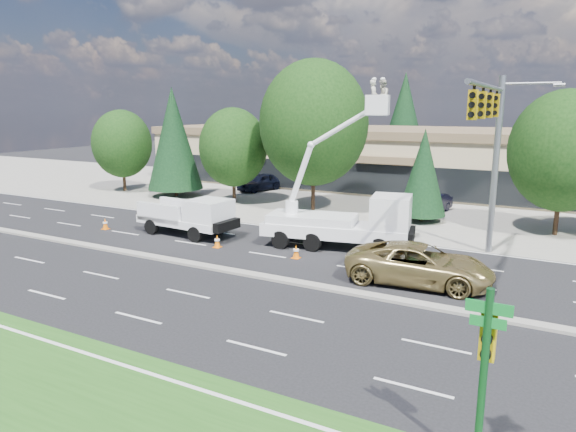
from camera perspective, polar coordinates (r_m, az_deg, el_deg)
The scene contains 24 objects.
ground at distance 24.00m, azimuth -6.24°, elevation -6.22°, with size 140.00×140.00×0.00m, color black.
concrete_apron at distance 41.54m, azimuth 9.50°, elevation 1.47°, with size 140.00×22.00×0.01m, color gray.
road_median at distance 23.98m, azimuth -6.25°, elevation -6.08°, with size 120.00×0.55×0.12m, color gray.
strip_mall at distance 50.64m, azimuth 13.29°, elevation 6.41°, with size 50.40×15.40×5.50m.
tree_front_a at distance 48.72m, azimuth -17.97°, elevation 7.64°, with size 5.26×5.26×7.29m.
tree_front_b at distance 44.56m, azimuth -12.59°, elevation 8.40°, with size 4.64×4.64×9.14m.
tree_front_c at distance 40.95m, azimuth -6.11°, elevation 7.59°, with size 5.40×5.40×7.49m.
tree_front_d at distance 37.36m, azimuth 2.88°, elevation 10.27°, with size 7.83×7.83×10.87m.
tree_front_e at distance 34.93m, azimuth 14.81°, elevation 4.72°, with size 3.12×3.12×6.14m.
tree_front_f at distance 33.84m, azimuth 28.31°, elevation 6.37°, with size 6.15×6.15×8.54m.
tree_back_a at distance 68.22m, azimuth 1.18°, elevation 10.47°, with size 5.37×5.37×10.58m.
tree_back_b at distance 63.09m, azimuth 12.78°, elevation 10.51°, with size 5.84×5.84×11.51m.
tree_back_c at distance 60.90m, azimuth 25.59°, elevation 7.88°, with size 4.11×4.11×8.10m.
signal_mast at distance 26.00m, azimuth 21.83°, elevation 8.03°, with size 2.76×10.16×9.00m.
street_sign_pole at distance 11.54m, azimuth 21.07°, elevation -14.66°, with size 0.90×0.44×4.00m.
utility_pickup at distance 30.86m, azimuth -10.77°, elevation -0.43°, with size 6.12×2.69×2.29m.
bucket_truck at distance 27.49m, azimuth 6.70°, elevation 0.23°, with size 8.15×3.80×8.93m.
traffic_cone_a at distance 34.00m, azimuth -19.65°, elevation -0.83°, with size 0.40×0.40×0.70m.
traffic_cone_b at distance 28.14m, azimuth -7.87°, elevation -2.80°, with size 0.40×0.40×0.70m.
traffic_cone_c at distance 25.91m, azimuth 0.90°, elevation -3.98°, with size 0.40×0.40×0.70m.
traffic_cone_d at distance 24.53m, azimuth 14.61°, elevation -5.31°, with size 0.40×0.40×0.70m.
minivan at distance 22.84m, azimuth 14.38°, elevation -5.22°, with size 2.85×6.18×1.72m, color olive.
parked_car_west at distance 47.01m, azimuth -3.11°, elevation 3.80°, with size 1.88×4.67×1.59m, color black.
parked_car_east at distance 38.32m, azimuth 15.62°, elevation 1.36°, with size 1.48×4.24×1.40m, color black.
Camera 1 is at (12.99, -18.75, 7.46)m, focal length 32.00 mm.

